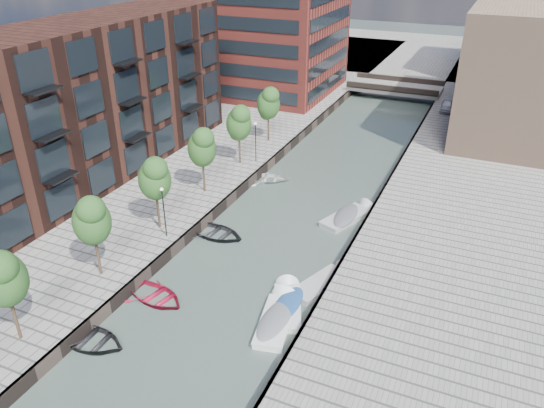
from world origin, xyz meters
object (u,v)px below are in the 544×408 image
Objects in this scene: sloop_4 at (216,236)px; tree_3 at (154,177)px; tree_1 at (3,277)px; motorboat_3 at (287,303)px; tree_5 at (239,122)px; tree_2 at (91,219)px; motorboat_2 at (326,282)px; tree_6 at (268,102)px; motorboat_1 at (277,317)px; tree_4 at (202,146)px; car at (447,105)px; motorboat_4 at (349,216)px; bridge at (395,87)px; sloop_3 at (268,181)px; sloop_1 at (90,343)px; sloop_2 at (156,299)px.

tree_3 is at bearing 122.41° from sloop_4.
tree_1 is 1.13× the size of motorboat_3.
tree_1 is 1.00× the size of tree_5.
motorboat_2 is (14.07, 6.54, -5.21)m from tree_2.
motorboat_1 is (12.50, -26.46, -5.09)m from tree_6.
tree_4 is 1.48× the size of car.
motorboat_4 is (12.90, 23.17, -5.09)m from tree_1.
motorboat_1 is 45.75m from car.
bridge is at bearing 96.69° from motorboat_2.
tree_6 is 18.23m from motorboat_4.
tree_4 is at bearing 43.19° from sloop_4.
motorboat_3 is 13.08m from motorboat_4.
motorboat_2 is at bearing -1.88° from tree_3.
motorboat_2 is (14.07, -21.46, -5.21)m from tree_6.
tree_2 is 1.00× the size of tree_5.
bridge reaches higher than sloop_3.
tree_1 is 1.25× the size of sloop_1.
tree_4 is (-8.50, -40.00, 3.92)m from bridge.
tree_5 is at bearing 125.01° from motorboat_3.
tree_1 is at bearing -90.00° from tree_2.
sloop_1 is 11.42m from motorboat_1.
bridge reaches higher than motorboat_4.
motorboat_4 reaches higher than sloop_4.
tree_3 reaches higher than sloop_2.
motorboat_4 is (12.90, 2.17, -5.09)m from tree_4.
tree_5 is at bearing 134.21° from motorboat_2.
motorboat_1 is (12.50, 1.54, -5.09)m from tree_2.
tree_5 is at bearing -125.87° from car.
car is (3.79, 30.91, 1.46)m from motorboat_4.
tree_4 is (0.00, 21.00, 0.00)m from tree_1.
tree_4 is at bearing 7.65° from sloop_1.
motorboat_4 reaches higher than sloop_2.
tree_5 is at bearing 90.00° from tree_4.
tree_1 reaches higher than motorboat_3.
tree_1 and tree_3 have the same top height.
tree_4 is at bearing -120.02° from car.
sloop_4 is at bearing -72.00° from tree_5.
bridge is 2.47× the size of motorboat_3.
motorboat_2 is at bearing 43.90° from tree_1.
tree_1 is 17.30m from sloop_4.
bridge is at bearing 8.23° from sloop_2.
sloop_2 is (4.24, 0.20, -5.31)m from tree_2.
motorboat_2 reaches higher than sloop_2.
motorboat_3 is (12.54, 10.10, -5.11)m from tree_1.
tree_1 is 35.00m from tree_6.
tree_1 is at bearing 162.26° from sloop_2.
car is at bearing 48.83° from tree_6.
bridge is at bearing 78.00° from tree_4.
sloop_2 is 19.99m from sloop_3.
tree_5 is 1.04× the size of motorboat_4.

